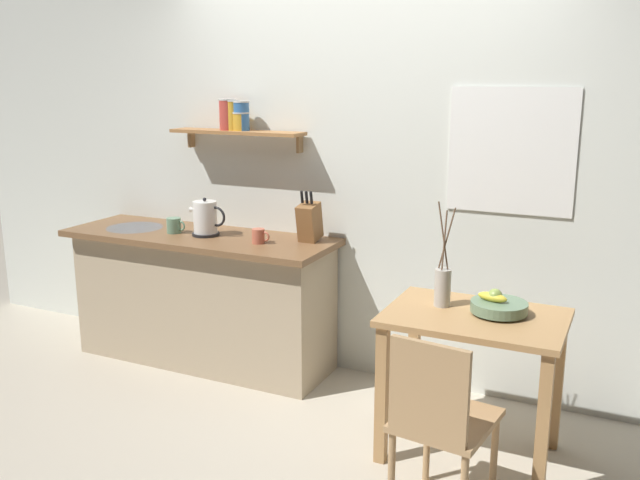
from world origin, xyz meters
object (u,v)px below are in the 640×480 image
twig_vase (443,285)px  knife_block (309,221)px  fruit_bowl (498,305)px  dining_chair_near (439,418)px  coffee_mug_spare (259,236)px  dining_table (474,343)px  electric_kettle (206,219)px  coffee_mug_by_sink (174,225)px

twig_vase → knife_block: size_ratio=1.66×
fruit_bowl → dining_chair_near: bearing=-98.2°
knife_block → twig_vase: bearing=-25.8°
dining_chair_near → coffee_mug_spare: (-1.43, 0.96, 0.44)m
dining_table → fruit_bowl: (0.10, 0.05, 0.19)m
dining_chair_near → twig_vase: 0.78m
twig_vase → electric_kettle: (-1.66, 0.34, 0.13)m
dining_table → twig_vase: 0.32m
knife_block → coffee_mug_by_sink: 0.93m
coffee_mug_by_sink → coffee_mug_spare: bearing=-0.9°
electric_kettle → fruit_bowl: bearing=-9.9°
knife_block → dining_table: bearing=-24.5°
dining_chair_near → fruit_bowl: 0.73m
dining_table → electric_kettle: electric_kettle is taller
dining_chair_near → twig_vase: (-0.19, 0.66, 0.37)m
electric_kettle → twig_vase: bearing=-11.4°
dining_table → coffee_mug_by_sink: coffee_mug_by_sink is taller
dining_table → coffee_mug_by_sink: 2.13m
fruit_bowl → twig_vase: 0.29m
fruit_bowl → dining_table: bearing=-150.6°
knife_block → fruit_bowl: bearing=-20.7°
dining_table → electric_kettle: (-1.84, 0.39, 0.39)m
knife_block → coffee_mug_spare: size_ratio=2.73×
fruit_bowl → coffee_mug_by_sink: (-2.17, 0.31, 0.14)m
dining_table → dining_chair_near: bearing=-89.8°
dining_chair_near → coffee_mug_by_sink: 2.33m
electric_kettle → coffee_mug_by_sink: bearing=-172.9°
fruit_bowl → coffee_mug_by_sink: bearing=171.8°
electric_kettle → coffee_mug_by_sink: size_ratio=1.96×
fruit_bowl → coffee_mug_spare: bearing=168.9°
dining_table → knife_block: knife_block is taller
fruit_bowl → knife_block: knife_block is taller
dining_table → knife_block: (-1.17, 0.53, 0.41)m
dining_chair_near → coffee_mug_by_sink: bearing=154.9°
dining_chair_near → knife_block: size_ratio=2.70×
twig_vase → electric_kettle: size_ratio=2.01×
fruit_bowl → knife_block: bearing=159.3°
fruit_bowl → electric_kettle: bearing=170.1°
knife_block → dining_chair_near: bearing=-44.2°
dining_chair_near → twig_vase: size_ratio=1.63×
dining_table → dining_chair_near: dining_chair_near is taller
dining_chair_near → electric_kettle: bearing=151.6°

